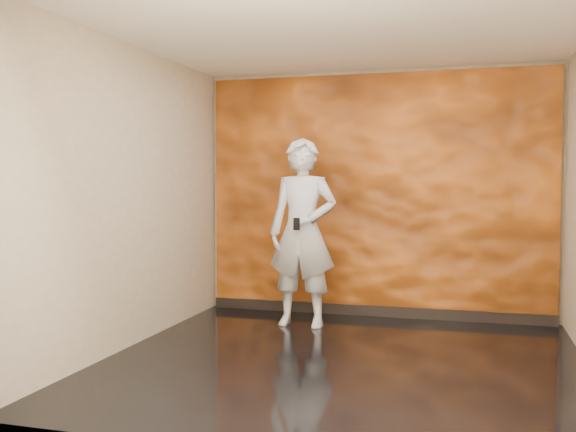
{
  "coord_description": "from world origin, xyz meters",
  "views": [
    {
      "loc": [
        1.05,
        -5.33,
        1.53
      ],
      "look_at": [
        -0.73,
        0.86,
        1.19
      ],
      "focal_mm": 40.0,
      "sensor_mm": 36.0,
      "label": 1
    }
  ],
  "objects": [
    {
      "name": "room",
      "position": [
        0.0,
        0.0,
        1.4
      ],
      "size": [
        4.02,
        4.02,
        2.81
      ],
      "color": "black",
      "rests_on": "ground"
    },
    {
      "name": "feature_wall",
      "position": [
        0.0,
        1.96,
        1.38
      ],
      "size": [
        3.9,
        0.06,
        2.75
      ],
      "primitive_type": "cube",
      "color": "orange",
      "rests_on": "ground"
    },
    {
      "name": "baseboard",
      "position": [
        0.0,
        1.92,
        0.06
      ],
      "size": [
        3.9,
        0.04,
        0.12
      ],
      "primitive_type": "cube",
      "color": "black",
      "rests_on": "ground"
    },
    {
      "name": "man",
      "position": [
        -0.68,
        1.23,
        1.0
      ],
      "size": [
        0.73,
        0.48,
        1.99
      ],
      "primitive_type": "imported",
      "rotation": [
        0.0,
        0.0,
        -0.01
      ],
      "color": "#A9AEB8",
      "rests_on": "ground"
    },
    {
      "name": "phone",
      "position": [
        -0.66,
        0.94,
        1.1
      ],
      "size": [
        0.07,
        0.02,
        0.13
      ],
      "primitive_type": "cube",
      "rotation": [
        0.0,
        0.0,
        -0.13
      ],
      "color": "black",
      "rests_on": "man"
    }
  ]
}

